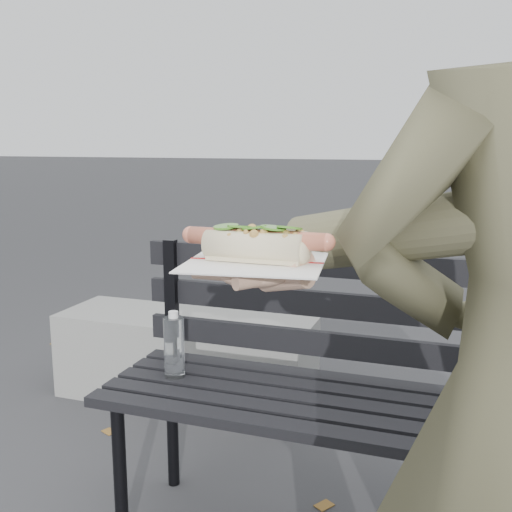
# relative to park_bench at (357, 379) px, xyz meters

# --- Properties ---
(park_bench) EXTENTS (1.50, 0.44, 0.88)m
(park_bench) POSITION_rel_park_bench_xyz_m (0.00, 0.00, 0.00)
(park_bench) COLOR black
(park_bench) RESTS_ON ground
(concrete_block) EXTENTS (1.20, 0.40, 0.40)m
(concrete_block) POSITION_rel_park_bench_xyz_m (-0.93, 0.78, -0.32)
(concrete_block) COLOR slate
(concrete_block) RESTS_ON ground
(held_hotdog) EXTENTS (0.63, 0.31, 0.20)m
(held_hotdog) POSITION_rel_park_bench_xyz_m (0.18, -0.80, 0.55)
(held_hotdog) COLOR brown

